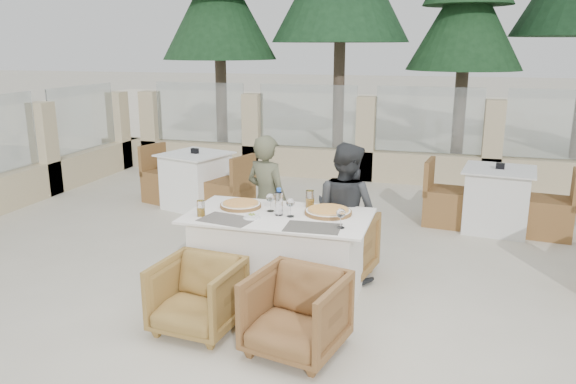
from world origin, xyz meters
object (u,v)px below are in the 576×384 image
(pizza_left, at_px, (241,205))
(diner_right, at_px, (345,212))
(pizza_right, at_px, (328,211))
(armchair_far_left, at_px, (269,242))
(wine_glass_centre, at_px, (270,201))
(beer_glass_left, at_px, (201,208))
(armchair_near_left, at_px, (198,296))
(armchair_far_right, at_px, (336,246))
(armchair_near_right, at_px, (296,314))
(water_bottle, at_px, (279,202))
(beer_glass_right, at_px, (310,199))
(bg_table_a, at_px, (196,181))
(wine_glass_near, at_px, (290,206))
(olive_dish, at_px, (252,216))
(wine_glass_corner, at_px, (341,217))
(diner_left, at_px, (267,201))
(dining_table, at_px, (279,256))
(bg_table_b, at_px, (497,200))

(pizza_left, relative_size, diner_right, 0.28)
(pizza_right, relative_size, armchair_far_left, 0.64)
(wine_glass_centre, relative_size, armchair_far_left, 0.28)
(beer_glass_left, xyz_separation_m, armchair_near_left, (0.20, -0.55, -0.55))
(armchair_far_right, distance_m, armchair_near_right, 1.46)
(water_bottle, relative_size, beer_glass_left, 1.75)
(water_bottle, height_order, beer_glass_left, water_bottle)
(armchair_near_right, height_order, diner_right, diner_right)
(beer_glass_right, relative_size, armchair_far_right, 0.22)
(bg_table_a, bearing_deg, wine_glass_centre, -35.11)
(wine_glass_near, height_order, olive_dish, wine_glass_near)
(wine_glass_corner, bearing_deg, diner_left, 134.84)
(diner_left, relative_size, bg_table_a, 0.82)
(bg_table_a, bearing_deg, diner_right, -20.49)
(beer_glass_left, xyz_separation_m, armchair_far_right, (1.04, 0.81, -0.52))
(armchair_near_left, relative_size, diner_right, 0.47)
(armchair_near_left, relative_size, bg_table_a, 0.39)
(wine_glass_corner, height_order, diner_left, diner_left)
(olive_dish, bearing_deg, wine_glass_near, 25.43)
(pizza_left, xyz_separation_m, armchair_far_right, (0.81, 0.45, -0.47))
(armchair_far_right, bearing_deg, pizza_right, 101.08)
(wine_glass_corner, bearing_deg, wine_glass_centre, 156.96)
(wine_glass_centre, bearing_deg, pizza_left, 169.93)
(wine_glass_near, relative_size, armchair_far_right, 0.26)
(pizza_left, distance_m, wine_glass_near, 0.55)
(beer_glass_left, distance_m, diner_right, 1.39)
(beer_glass_left, relative_size, armchair_near_left, 0.22)
(wine_glass_centre, bearing_deg, wine_glass_near, -26.02)
(water_bottle, bearing_deg, diner_right, 51.20)
(olive_dish, distance_m, armchair_near_left, 0.82)
(pizza_right, xyz_separation_m, beer_glass_left, (-1.05, -0.37, 0.04))
(pizza_right, xyz_separation_m, diner_left, (-0.76, 0.58, -0.12))
(dining_table, height_order, armchair_far_left, dining_table)
(dining_table, distance_m, wine_glass_near, 0.49)
(water_bottle, bearing_deg, armchair_far_left, 116.58)
(armchair_far_left, xyz_separation_m, bg_table_b, (2.28, 1.99, 0.09))
(water_bottle, height_order, armchair_far_left, water_bottle)
(armchair_near_left, relative_size, armchair_near_right, 0.95)
(beer_glass_right, relative_size, armchair_near_left, 0.25)
(dining_table, relative_size, pizza_right, 3.86)
(beer_glass_left, xyz_separation_m, diner_left, (0.29, 0.95, -0.16))
(pizza_left, height_order, armchair_near_left, pizza_left)
(bg_table_b, bearing_deg, wine_glass_centre, -123.37)
(dining_table, xyz_separation_m, wine_glass_centre, (-0.10, 0.08, 0.48))
(dining_table, relative_size, armchair_far_right, 2.27)
(armchair_far_left, bearing_deg, beer_glass_right, 168.79)
(armchair_far_right, bearing_deg, pizza_left, 39.39)
(bg_table_b, bearing_deg, wine_glass_corner, -109.98)
(dining_table, height_order, wine_glass_corner, wine_glass_corner)
(diner_left, bearing_deg, wine_glass_near, 143.67)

